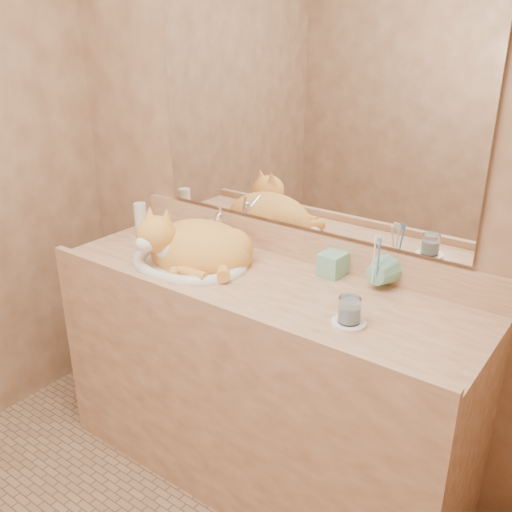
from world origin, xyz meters
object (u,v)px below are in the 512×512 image
Objects in this scene: sink_basin at (189,245)px; toothbrush_cup at (375,277)px; water_glass at (349,310)px; cat at (194,245)px; soap_dispenser at (326,255)px; vanity_counter at (259,382)px.

toothbrush_cup is (0.68, 0.19, -0.02)m from sink_basin.
sink_basin reaches higher than water_glass.
cat is at bearing -166.01° from toothbrush_cup.
soap_dispenser is (0.49, 0.18, 0.02)m from sink_basin.
water_glass is (0.22, -0.25, -0.04)m from soap_dispenser.
vanity_counter is 19.68× the size of water_glass.
sink_basin is 0.02m from cat.
cat is at bearing -179.91° from vanity_counter.
water_glass is (0.40, -0.08, 0.48)m from vanity_counter.
cat is at bearing 68.71° from sink_basin.
vanity_counter is 8.48× the size of soap_dispenser.
water_glass is (0.71, -0.08, -0.02)m from cat.
vanity_counter is at bearing 7.57° from sink_basin.
sink_basin is at bearing -176.39° from vanity_counter.
cat is at bearing 173.19° from water_glass.
sink_basin is 0.70m from toothbrush_cup.
cat is (0.01, 0.02, -0.00)m from sink_basin.
cat is at bearing -158.05° from soap_dispenser.
vanity_counter is 13.30× the size of toothbrush_cup.
vanity_counter is 0.62m from toothbrush_cup.
toothbrush_cup reaches higher than water_glass.
toothbrush_cup is (0.36, 0.17, 0.48)m from vanity_counter.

